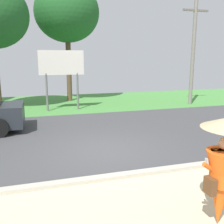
% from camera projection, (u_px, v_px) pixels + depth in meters
% --- Properties ---
extents(ground_plane, '(40.00, 22.00, 0.20)m').
position_uv_depth(ground_plane, '(89.00, 129.00, 11.37)').
color(ground_plane, '#424244').
extents(utility_pole, '(1.80, 0.24, 6.61)m').
position_uv_depth(utility_pole, '(193.00, 51.00, 16.65)').
color(utility_pole, gray).
rests_on(utility_pole, ground_plane).
extents(roadside_billboard, '(2.60, 0.12, 3.50)m').
position_uv_depth(roadside_billboard, '(62.00, 67.00, 14.84)').
color(roadside_billboard, slate).
rests_on(roadside_billboard, ground_plane).
extents(tree_left_far, '(4.44, 4.44, 8.15)m').
position_uv_depth(tree_left_far, '(67.00, 13.00, 17.56)').
color(tree_left_far, brown).
rests_on(tree_left_far, ground_plane).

